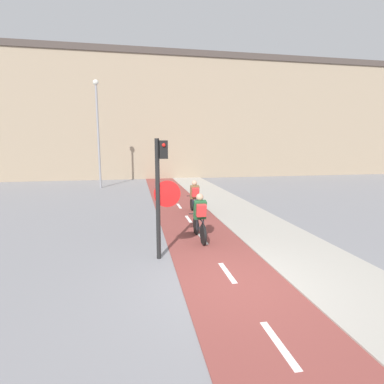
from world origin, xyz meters
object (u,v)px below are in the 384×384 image
traffic_light_pole (161,186)px  street_lamp_far (98,123)px  cyclist_near (200,218)px  cyclist_far (195,197)px

traffic_light_pole → street_lamp_far: (-2.92, 13.34, 2.36)m
traffic_light_pole → cyclist_near: size_ratio=1.81×
traffic_light_pole → cyclist_near: 2.14m
cyclist_far → cyclist_near: bearing=-98.6°
cyclist_near → cyclist_far: 3.52m
traffic_light_pole → cyclist_far: (1.79, 4.74, -1.19)m
cyclist_near → cyclist_far: size_ratio=1.03×
cyclist_near → traffic_light_pole: bearing=-134.9°
street_lamp_far → cyclist_near: street_lamp_far is taller
street_lamp_far → cyclist_far: 10.43m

